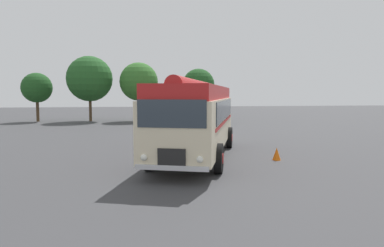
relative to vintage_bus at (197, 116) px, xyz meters
The scene contains 9 objects.
ground_plane 2.04m from the vintage_bus, 165.93° to the left, with size 120.00×120.00×0.00m, color #3D3D3F.
vintage_bus is the anchor object (origin of this frame).
car_near_left 15.49m from the vintage_bus, 91.83° to the left, with size 2.17×4.30×1.66m.
car_mid_left 15.59m from the vintage_bus, 80.03° to the left, with size 2.08×4.26×1.66m.
tree_far_left 25.43m from the vintage_bus, 120.95° to the left, with size 3.05×3.05×5.01m.
tree_left_of_centre 23.05m from the vintage_bus, 109.53° to the left, with size 4.69×4.69×6.76m.
tree_centre 21.32m from the vintage_bus, 97.25° to the left, with size 3.99×3.99×6.12m.
tree_right_of_centre 22.05m from the vintage_bus, 80.15° to the left, with size 3.48×3.48×5.58m.
traffic_cone 3.91m from the vintage_bus, 21.35° to the right, with size 0.36×0.36×0.55m, color orange.
Camera 1 is at (-1.77, -15.47, 2.89)m, focal length 32.00 mm.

